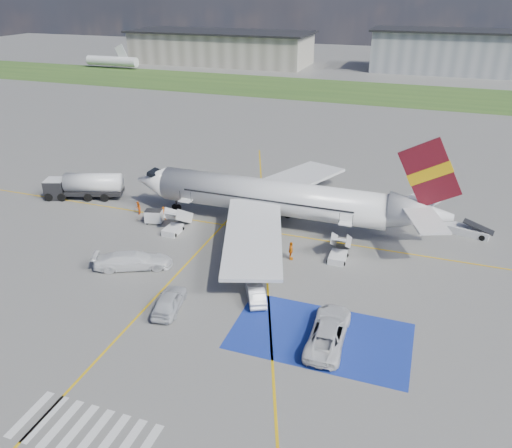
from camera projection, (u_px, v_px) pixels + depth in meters
The scene contains 22 objects.
ground at pixel (223, 287), 45.75m from camera, with size 400.00×400.00×0.00m, color #60605E.
grass_strip at pixel (368, 93), 126.42m from camera, with size 400.00×30.00×0.01m, color #2D4C1E.
taxiway_line_main at pixel (264, 231), 55.94m from camera, with size 120.00×0.20×0.01m, color gold.
taxiway_line_cross at pixel (114, 342), 38.74m from camera, with size 0.20×60.00×0.01m, color gold.
taxiway_line_diag at pixel (264, 231), 55.94m from camera, with size 0.20×60.00×0.01m, color gold.
staging_box at pixel (320, 336), 39.38m from camera, with size 14.00×8.00×0.01m, color navy.
crosswalk at pixel (85, 431), 31.00m from camera, with size 9.00×4.00×0.01m.
terminal_west at pixel (221, 48), 170.30m from camera, with size 60.00×22.00×10.00m, color gray.
terminal_centre at pixel (454, 52), 151.83m from camera, with size 48.00×18.00×12.00m, color gray.
airliner at pixel (283, 199), 55.71m from camera, with size 36.81×32.95×11.92m.
airstairs_fwd at pixel (174, 226), 55.69m from camera, with size 1.90×5.20×3.60m.
airstairs_aft at pixel (339, 253), 50.19m from camera, with size 1.90×5.20×3.60m.
fuel_tanker at pixel (85, 188), 64.06m from camera, with size 10.02×5.49×3.32m.
gpu_cart at pixel (154, 217), 57.62m from camera, with size 2.16×1.63×1.62m.
belt_loader at pixel (466, 230), 55.25m from camera, with size 5.60×2.93×1.62m.
car_silver_a at pixel (169, 301), 42.24m from camera, with size 2.00×4.98×1.70m, color silver.
car_silver_b at pixel (256, 294), 43.53m from camera, with size 1.44×4.13×1.36m, color silver.
van_white_a at pixel (329, 328), 38.48m from camera, with size 2.70×5.85×2.19m, color silver.
van_white_b at pixel (133, 258), 48.34m from camera, with size 2.29×5.63×2.20m, color white.
crew_fwd at pixel (164, 213), 58.27m from camera, with size 0.61×0.40×1.67m, color #E3600B.
crew_nose at pixel (138, 208), 59.79m from camera, with size 0.78×0.61×1.60m, color #E9580C.
crew_aft at pixel (291, 251), 49.87m from camera, with size 1.14×0.47×1.94m, color orange.
Camera 1 is at (15.62, -35.48, 25.16)m, focal length 35.00 mm.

